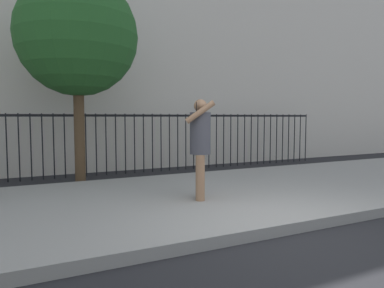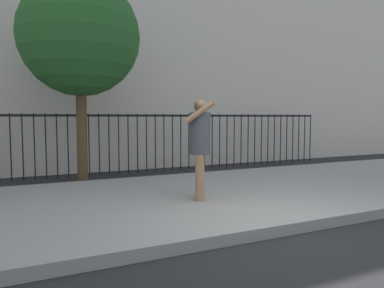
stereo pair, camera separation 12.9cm
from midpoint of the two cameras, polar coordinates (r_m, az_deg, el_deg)
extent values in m
plane|color=black|center=(4.94, 14.18, -13.69)|extent=(60.00, 60.00, 0.00)
cube|color=gray|center=(6.68, 1.56, -8.18)|extent=(28.00, 4.40, 0.15)
cube|color=black|center=(9.93, -8.69, 4.42)|extent=(12.00, 0.04, 0.06)
cylinder|color=black|center=(9.46, -27.33, -0.54)|extent=(0.03, 0.03, 1.60)
cylinder|color=black|center=(9.46, -25.78, -0.49)|extent=(0.03, 0.03, 1.60)
cylinder|color=black|center=(9.47, -24.23, -0.44)|extent=(0.03, 0.03, 1.60)
cylinder|color=black|center=(9.48, -22.69, -0.39)|extent=(0.03, 0.03, 1.60)
cylinder|color=black|center=(9.50, -21.16, -0.34)|extent=(0.03, 0.03, 1.60)
cylinder|color=black|center=(9.53, -19.63, -0.28)|extent=(0.03, 0.03, 1.60)
cylinder|color=black|center=(9.57, -18.12, -0.23)|extent=(0.03, 0.03, 1.60)
cylinder|color=black|center=(9.61, -16.61, -0.18)|extent=(0.03, 0.03, 1.60)
cylinder|color=black|center=(9.66, -15.12, -0.13)|extent=(0.03, 0.03, 1.60)
cylinder|color=black|center=(9.71, -13.65, -0.08)|extent=(0.03, 0.03, 1.60)
cylinder|color=black|center=(9.77, -12.19, -0.03)|extent=(0.03, 0.03, 1.60)
cylinder|color=black|center=(9.84, -10.75, 0.02)|extent=(0.03, 0.03, 1.60)
cylinder|color=black|center=(9.92, -9.34, 0.07)|extent=(0.03, 0.03, 1.60)
cylinder|color=black|center=(9.99, -7.94, 0.12)|extent=(0.03, 0.03, 1.60)
cylinder|color=black|center=(10.08, -6.57, 0.17)|extent=(0.03, 0.03, 1.60)
cylinder|color=black|center=(10.17, -5.22, 0.22)|extent=(0.03, 0.03, 1.60)
cylinder|color=black|center=(10.27, -3.90, 0.26)|extent=(0.03, 0.03, 1.60)
cylinder|color=black|center=(10.37, -2.60, 0.31)|extent=(0.03, 0.03, 1.60)
cylinder|color=black|center=(10.48, -1.33, 0.35)|extent=(0.03, 0.03, 1.60)
cylinder|color=black|center=(10.59, -0.08, 0.39)|extent=(0.03, 0.03, 1.60)
cylinder|color=black|center=(10.71, 1.14, 0.43)|extent=(0.03, 0.03, 1.60)
cylinder|color=black|center=(10.83, 2.33, 0.47)|extent=(0.03, 0.03, 1.60)
cylinder|color=black|center=(10.96, 3.49, 0.51)|extent=(0.03, 0.03, 1.60)
cylinder|color=black|center=(11.09, 4.63, 0.55)|extent=(0.03, 0.03, 1.60)
cylinder|color=black|center=(11.22, 5.74, 0.59)|extent=(0.03, 0.03, 1.60)
cylinder|color=black|center=(11.36, 6.83, 0.62)|extent=(0.03, 0.03, 1.60)
cylinder|color=black|center=(11.51, 7.89, 0.66)|extent=(0.03, 0.03, 1.60)
cylinder|color=black|center=(11.65, 8.92, 0.69)|extent=(0.03, 0.03, 1.60)
cylinder|color=black|center=(11.81, 9.92, 0.72)|extent=(0.03, 0.03, 1.60)
cylinder|color=black|center=(11.96, 10.90, 0.76)|extent=(0.03, 0.03, 1.60)
cylinder|color=black|center=(12.12, 11.85, 0.79)|extent=(0.03, 0.03, 1.60)
cylinder|color=black|center=(12.28, 12.78, 0.82)|extent=(0.03, 0.03, 1.60)
cylinder|color=black|center=(12.44, 13.69, 0.84)|extent=(0.03, 0.03, 1.60)
cylinder|color=black|center=(12.61, 14.57, 0.87)|extent=(0.03, 0.03, 1.60)
cylinder|color=black|center=(12.78, 15.43, 0.90)|extent=(0.03, 0.03, 1.60)
cylinder|color=black|center=(12.95, 16.26, 0.92)|extent=(0.03, 0.03, 1.60)
cylinder|color=black|center=(13.13, 17.08, 0.95)|extent=(0.03, 0.03, 1.60)
cylinder|color=#936B4C|center=(5.94, 0.66, -5.30)|extent=(0.15, 0.15, 0.75)
cylinder|color=#936B4C|center=(6.14, 0.70, -4.99)|extent=(0.15, 0.15, 0.75)
cylinder|color=#3F3F47|center=(5.97, 0.69, 1.69)|extent=(0.46, 0.46, 0.69)
sphere|color=#936B4C|center=(5.96, 0.69, 6.00)|extent=(0.21, 0.21, 0.21)
cylinder|color=#936B4C|center=(5.76, 0.65, 5.02)|extent=(0.46, 0.31, 0.37)
cylinder|color=#936B4C|center=(6.17, 0.72, 1.57)|extent=(0.09, 0.09, 0.52)
cube|color=black|center=(5.82, 0.07, 5.85)|extent=(0.04, 0.07, 0.15)
cube|color=brown|center=(6.23, 0.73, 0.85)|extent=(0.27, 0.32, 0.34)
cylinder|color=#4C3823|center=(8.43, -17.62, 2.45)|extent=(0.23, 0.23, 2.55)
sphere|color=#235623|center=(8.61, -17.93, 15.83)|extent=(2.61, 2.61, 2.61)
camera|label=1|loc=(0.06, -90.59, -0.04)|focal=34.12mm
camera|label=2|loc=(0.06, 89.41, 0.04)|focal=34.12mm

